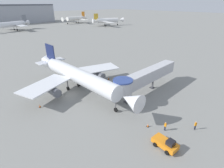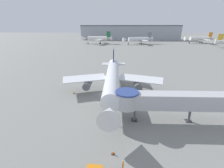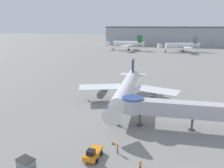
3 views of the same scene
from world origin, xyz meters
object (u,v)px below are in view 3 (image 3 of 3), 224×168
object	(u,v)px
pushback_tug_orange	(93,154)
traffic_cone_port_wing	(89,100)
traffic_cone_near_nose	(113,142)
ground_crew_marshaller	(140,165)
ground_crew_wing_walker	(118,148)
main_airplane	(127,89)
service_container_gray	(26,163)
background_jet_green_tail	(126,44)
jet_bridge	(170,108)
traffic_cone_starboard_wing	(167,105)
background_jet_gray_tail	(180,45)

from	to	relation	value
pushback_tug_orange	traffic_cone_port_wing	distance (m)	25.80
traffic_cone_near_nose	ground_crew_marshaller	bearing A→B (deg)	-47.46
ground_crew_wing_walker	traffic_cone_near_nose	bearing A→B (deg)	30.33
main_airplane	pushback_tug_orange	size ratio (longest dim) A/B	8.83
main_airplane	ground_crew_marshaller	bearing A→B (deg)	-77.48
main_airplane	traffic_cone_near_nose	xyz separation A→B (m)	(1.63, -19.95, -3.73)
pushback_tug_orange	traffic_cone_near_nose	xyz separation A→B (m)	(1.99, 4.75, -0.44)
pushback_tug_orange	service_container_gray	world-z (taller)	pushback_tug_orange
pushback_tug_orange	traffic_cone_near_nose	distance (m)	5.17
pushback_tug_orange	service_container_gray	size ratio (longest dim) A/B	1.35
pushback_tug_orange	traffic_cone_port_wing	size ratio (longest dim) A/B	5.32
main_airplane	background_jet_green_tail	distance (m)	122.01
background_jet_green_tail	main_airplane	bearing A→B (deg)	11.96
main_airplane	traffic_cone_near_nose	size ratio (longest dim) A/B	47.97
jet_bridge	traffic_cone_starboard_wing	bearing A→B (deg)	89.21
service_container_gray	traffic_cone_starboard_wing	size ratio (longest dim) A/B	3.58
jet_bridge	background_jet_gray_tail	world-z (taller)	background_jet_gray_tail
traffic_cone_port_wing	ground_crew_wing_walker	distance (m)	25.33
pushback_tug_orange	ground_crew_wing_walker	bearing A→B (deg)	35.35
background_jet_gray_tail	traffic_cone_starboard_wing	bearing A→B (deg)	-23.23
service_container_gray	traffic_cone_port_wing	bearing A→B (deg)	92.65
jet_bridge	background_jet_green_tail	world-z (taller)	background_jet_green_tail
jet_bridge	ground_crew_wing_walker	size ratio (longest dim) A/B	12.44
ground_crew_marshaller	background_jet_green_tail	distance (m)	148.80
traffic_cone_near_nose	pushback_tug_orange	bearing A→B (deg)	-112.71
ground_crew_marshaller	ground_crew_wing_walker	distance (m)	5.27
traffic_cone_near_nose	background_jet_green_tail	xyz separation A→B (m)	(-25.37, 139.62, 4.84)
pushback_tug_orange	service_container_gray	xyz separation A→B (m)	(-8.41, -4.64, -0.08)
traffic_cone_port_wing	background_jet_green_tail	size ratio (longest dim) A/B	0.02
ground_crew_marshaller	ground_crew_wing_walker	xyz separation A→B (m)	(-4.06, 3.36, 0.03)
main_airplane	pushback_tug_orange	world-z (taller)	main_airplane
background_jet_green_tail	jet_bridge	bearing A→B (deg)	15.43
service_container_gray	ground_crew_marshaller	world-z (taller)	ground_crew_marshaller
jet_bridge	ground_crew_marshaller	distance (m)	15.27
traffic_cone_near_nose	ground_crew_marshaller	xyz separation A→B (m)	(5.42, -5.90, 0.62)
service_container_gray	ground_crew_wing_walker	xyz separation A→B (m)	(11.76, 6.85, 0.28)
jet_bridge	traffic_cone_starboard_wing	world-z (taller)	jet_bridge
pushback_tug_orange	ground_crew_marshaller	distance (m)	7.50
service_container_gray	background_jet_gray_tail	size ratio (longest dim) A/B	0.09
traffic_cone_starboard_wing	service_container_gray	bearing A→B (deg)	-122.51
jet_bridge	traffic_cone_near_nose	distance (m)	13.03
traffic_cone_port_wing	ground_crew_marshaller	distance (m)	30.35
traffic_cone_starboard_wing	background_jet_green_tail	distance (m)	124.04
jet_bridge	ground_crew_marshaller	size ratio (longest dim) A/B	12.77
jet_bridge	ground_crew_wing_walker	distance (m)	13.88
traffic_cone_near_nose	ground_crew_wing_walker	world-z (taller)	ground_crew_wing_walker
ground_crew_marshaller	traffic_cone_port_wing	bearing A→B (deg)	154.58
service_container_gray	traffic_cone_near_nose	size ratio (longest dim) A/B	4.01
traffic_cone_port_wing	traffic_cone_starboard_wing	distance (m)	20.36
traffic_cone_port_wing	background_jet_green_tail	bearing A→B (deg)	96.46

